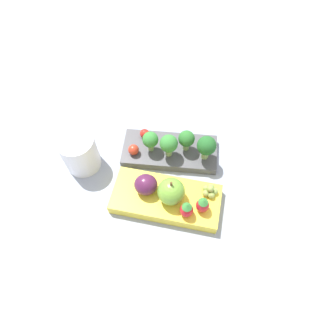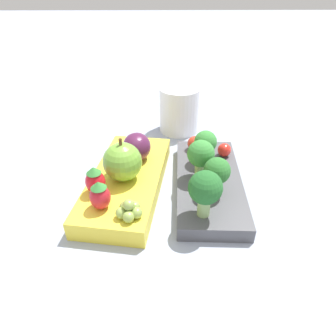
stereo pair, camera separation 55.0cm
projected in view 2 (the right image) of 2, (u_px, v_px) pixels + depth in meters
ground_plane at (169, 184)px, 0.46m from camera, size 4.00×4.00×0.00m
bento_box_savoury at (209, 183)px, 0.45m from camera, size 0.22×0.10×0.02m
bento_box_fruit at (127, 181)px, 0.45m from camera, size 0.23×0.13×0.03m
broccoli_floret_0 at (205, 143)px, 0.46m from camera, size 0.04×0.04×0.05m
broccoli_floret_1 at (217, 172)px, 0.39m from camera, size 0.04×0.04×0.05m
broccoli_floret_2 at (201, 155)px, 0.42m from camera, size 0.04×0.04×0.06m
broccoli_floret_3 at (205, 189)px, 0.35m from camera, size 0.04×0.04×0.06m
cherry_tomato_0 at (224, 150)px, 0.48m from camera, size 0.02×0.02×0.02m
cherry_tomato_1 at (195, 143)px, 0.50m from camera, size 0.02×0.02×0.02m
apple at (122, 162)px, 0.41m from camera, size 0.05×0.05×0.06m
strawberry_0 at (95, 180)px, 0.39m from camera, size 0.03×0.03×0.04m
strawberry_1 at (100, 195)px, 0.37m from camera, size 0.03×0.03×0.04m
plum at (137, 147)px, 0.46m from camera, size 0.05×0.04×0.04m
grape_cluster at (129, 210)px, 0.36m from camera, size 0.03×0.03×0.02m
drinking_cup at (179, 110)px, 0.59m from camera, size 0.08×0.08×0.09m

